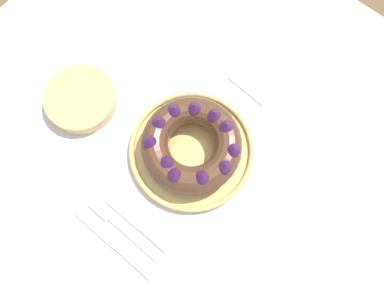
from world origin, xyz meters
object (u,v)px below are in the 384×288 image
object	(u,v)px
serving_dish	(192,149)
bundt_cake	(192,144)
fork	(119,226)
side_bowl	(81,99)
serving_knife	(119,247)
napkin	(266,71)
cake_knife	(141,227)

from	to	relation	value
serving_dish	bundt_cake	world-z (taller)	bundt_cake
serving_dish	bundt_cake	distance (m)	0.04
fork	side_bowl	size ratio (longest dim) A/B	1.16
serving_dish	serving_knife	distance (m)	0.26
serving_dish	side_bowl	bearing A→B (deg)	104.58
bundt_cake	napkin	distance (m)	0.28
serving_dish	serving_knife	world-z (taller)	serving_dish
fork	bundt_cake	bearing A→B (deg)	0.87
serving_knife	bundt_cake	bearing A→B (deg)	1.29
serving_knife	cake_knife	bearing A→B (deg)	-9.37
bundt_cake	napkin	xyz separation A→B (m)	(0.27, -0.01, -0.05)
serving_dish	cake_knife	distance (m)	0.20
serving_knife	napkin	size ratio (longest dim) A/B	1.41
side_bowl	fork	bearing A→B (deg)	-120.95
bundt_cake	serving_knife	bearing A→B (deg)	-176.51
serving_knife	cake_knife	world-z (taller)	same
serving_knife	side_bowl	xyz separation A→B (m)	(0.19, 0.29, 0.01)
napkin	bundt_cake	bearing A→B (deg)	177.85
side_bowl	napkin	distance (m)	0.45
fork	napkin	size ratio (longest dim) A/B	1.24
bundt_cake	cake_knife	xyz separation A→B (m)	(-0.20, -0.02, -0.05)
cake_knife	side_bowl	bearing A→B (deg)	71.72
serving_dish	side_bowl	xyz separation A→B (m)	(-0.07, 0.28, 0.01)
fork	side_bowl	xyz separation A→B (m)	(0.16, 0.26, 0.01)
serving_dish	napkin	distance (m)	0.27
serving_dish	napkin	size ratio (longest dim) A/B	1.83
serving_dish	cake_knife	world-z (taller)	serving_dish
fork	cake_knife	xyz separation A→B (m)	(0.03, -0.04, 0.00)
serving_knife	napkin	bearing A→B (deg)	-1.57
side_bowl	napkin	xyz separation A→B (m)	(0.34, -0.29, -0.02)
cake_knife	serving_knife	bearing A→B (deg)	177.79
bundt_cake	serving_knife	xyz separation A→B (m)	(-0.26, -0.02, -0.05)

